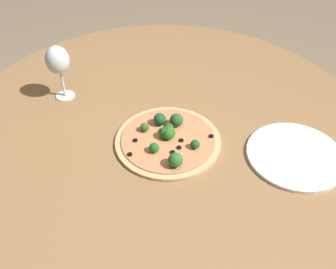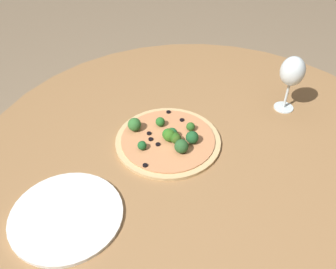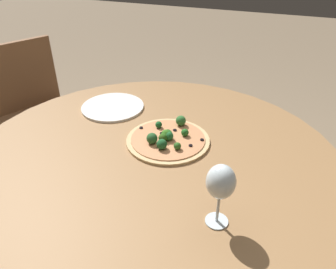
# 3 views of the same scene
# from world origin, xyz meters

# --- Properties ---
(dining_table) EXTENTS (1.32, 1.32, 0.71)m
(dining_table) POSITION_xyz_m (0.00, 0.00, 0.65)
(dining_table) COLOR olive
(dining_table) RESTS_ON ground_plane
(chair) EXTENTS (0.54, 0.54, 0.86)m
(chair) POSITION_xyz_m (-0.92, 0.46, 0.48)
(chair) COLOR brown
(chair) RESTS_ON ground_plane
(pizza) EXTENTS (0.31, 0.31, 0.05)m
(pizza) POSITION_xyz_m (0.02, 0.11, 0.72)
(pizza) COLOR tan
(pizza) RESTS_ON dining_table
(wine_glass) EXTENTS (0.08, 0.08, 0.19)m
(wine_glass) POSITION_xyz_m (0.28, -0.21, 0.85)
(wine_glass) COLOR silver
(wine_glass) RESTS_ON dining_table
(plate_near) EXTENTS (0.27, 0.27, 0.01)m
(plate_near) POSITION_xyz_m (-0.30, 0.27, 0.72)
(plate_near) COLOR white
(plate_near) RESTS_ON dining_table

